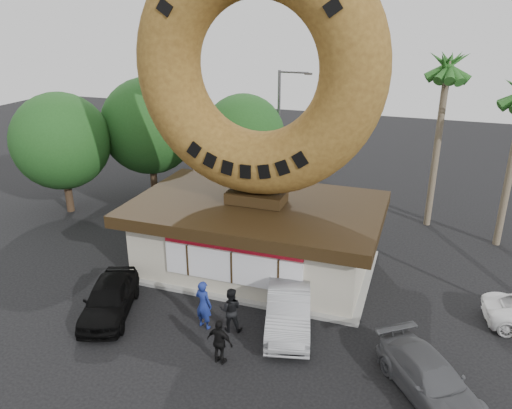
{
  "coord_description": "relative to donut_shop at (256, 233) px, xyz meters",
  "views": [
    {
      "loc": [
        6.9,
        -13.81,
        11.42
      ],
      "look_at": [
        0.68,
        4.0,
        4.03
      ],
      "focal_mm": 35.0,
      "sensor_mm": 36.0,
      "label": 1
    }
  ],
  "objects": [
    {
      "name": "street_lamp",
      "position": [
        -1.86,
        10.02,
        2.72
      ],
      "size": [
        2.11,
        0.2,
        8.0
      ],
      "color": "#59595E",
      "rests_on": "ground"
    },
    {
      "name": "palm_near",
      "position": [
        7.5,
        8.02,
        6.65
      ],
      "size": [
        2.6,
        2.6,
        9.75
      ],
      "color": "#726651",
      "rests_on": "ground"
    },
    {
      "name": "person_center",
      "position": [
        0.72,
        -5.0,
        -0.87
      ],
      "size": [
        1.0,
        0.86,
        1.78
      ],
      "primitive_type": "imported",
      "rotation": [
        0.0,
        0.0,
        3.38
      ],
      "color": "black",
      "rests_on": "ground"
    },
    {
      "name": "tree_west",
      "position": [
        -9.5,
        7.02,
        2.87
      ],
      "size": [
        6.0,
        6.0,
        7.65
      ],
      "color": "#473321",
      "rests_on": "ground"
    },
    {
      "name": "car_black",
      "position": [
        -4.24,
        -5.61,
        -1.04
      ],
      "size": [
        3.06,
        4.61,
        1.46
      ],
      "primitive_type": "imported",
      "rotation": [
        0.0,
        0.0,
        0.34
      ],
      "color": "black",
      "rests_on": "ground"
    },
    {
      "name": "tree_far",
      "position": [
        -13.0,
        3.02,
        2.56
      ],
      "size": [
        5.6,
        5.6,
        7.14
      ],
      "color": "#473321",
      "rests_on": "ground"
    },
    {
      "name": "car_grey",
      "position": [
        7.93,
        -6.16,
        -1.13
      ],
      "size": [
        4.04,
        4.58,
        1.27
      ],
      "primitive_type": "imported",
      "rotation": [
        0.0,
        0.0,
        0.64
      ],
      "color": "#595A5E",
      "rests_on": "ground"
    },
    {
      "name": "tree_mid",
      "position": [
        -4.0,
        9.02,
        2.25
      ],
      "size": [
        5.2,
        5.2,
        6.63
      ],
      "color": "#473321",
      "rests_on": "ground"
    },
    {
      "name": "giant_donut",
      "position": [
        0.0,
        0.02,
        7.42
      ],
      "size": [
        10.77,
        2.75,
        10.77
      ],
      "primitive_type": "torus",
      "rotation": [
        1.57,
        0.0,
        0.0
      ],
      "color": "olive",
      "rests_on": "donut_shop"
    },
    {
      "name": "donut_shop",
      "position": [
        0.0,
        0.0,
        0.0
      ],
      "size": [
        11.2,
        7.2,
        3.8
      ],
      "color": "#BAB19E",
      "rests_on": "ground"
    },
    {
      "name": "car_silver",
      "position": [
        2.7,
        -3.99,
        -1.0
      ],
      "size": [
        2.71,
        4.89,
        1.53
      ],
      "primitive_type": "imported",
      "rotation": [
        0.0,
        0.0,
        0.25
      ],
      "color": "#95969A",
      "rests_on": "ground"
    },
    {
      "name": "ground",
      "position": [
        0.0,
        -5.98,
        -1.77
      ],
      "size": [
        90.0,
        90.0,
        0.0
      ],
      "primitive_type": "plane",
      "color": "black",
      "rests_on": "ground"
    },
    {
      "name": "person_left",
      "position": [
        -0.32,
        -5.15,
        -0.77
      ],
      "size": [
        0.82,
        0.64,
        1.99
      ],
      "primitive_type": "imported",
      "rotation": [
        0.0,
        0.0,
        2.88
      ],
      "color": "navy",
      "rests_on": "ground"
    },
    {
      "name": "person_right",
      "position": [
        1.08,
        -6.88,
        -0.91
      ],
      "size": [
        1.05,
        0.58,
        1.7
      ],
      "primitive_type": "imported",
      "rotation": [
        0.0,
        0.0,
        2.97
      ],
      "color": "black",
      "rests_on": "ground"
    }
  ]
}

